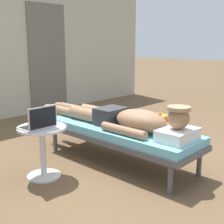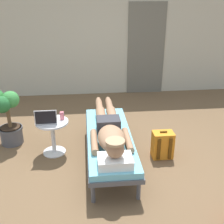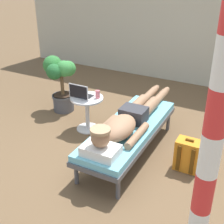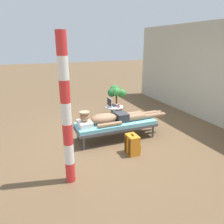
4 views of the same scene
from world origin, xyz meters
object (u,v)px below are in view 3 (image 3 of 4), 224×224
drink_glass (98,94)px  person_reclining (127,121)px  lounge_chair (129,131)px  backpack (188,155)px  laptop (81,94)px  side_table (87,108)px  potted_plant (60,79)px  porch_post (210,155)px

drink_glass → person_reclining: bearing=-32.3°
lounge_chair → backpack: (0.78, 0.03, -0.15)m
laptop → side_table: bearing=40.5°
lounge_chair → potted_plant: (-1.55, 0.67, 0.21)m
lounge_chair → person_reclining: (-0.00, -0.06, 0.17)m
person_reclining → potted_plant: size_ratio=2.36×
side_table → porch_post: porch_post is taller
potted_plant → drink_glass: bearing=-19.4°
person_reclining → backpack: size_ratio=5.12×
person_reclining → side_table: 0.90m
person_reclining → drink_glass: size_ratio=18.53×
laptop → potted_plant: (-0.68, 0.42, -0.03)m
potted_plant → side_table: bearing=-26.7°
person_reclining → laptop: size_ratio=7.00×
drink_glass → porch_post: (1.86, -1.67, 0.57)m
lounge_chair → drink_glass: (-0.66, 0.36, 0.24)m
side_table → potted_plant: bearing=153.3°
backpack → person_reclining: bearing=-173.4°
person_reclining → porch_post: (1.20, -1.25, 0.64)m
backpack → lounge_chair: bearing=-177.9°
side_table → drink_glass: bearing=21.1°
laptop → drink_glass: (0.21, 0.11, -0.00)m
drink_glass → backpack: bearing=-12.8°
side_table → laptop: bearing=-139.5°
drink_glass → backpack: drink_glass is taller
side_table → drink_glass: size_ratio=4.47×
lounge_chair → backpack: 0.80m
potted_plant → porch_post: bearing=-35.8°
porch_post → lounge_chair: bearing=132.4°
porch_post → person_reclining: bearing=133.8°
potted_plant → porch_post: 3.44m
laptop → backpack: bearing=-7.5°
drink_glass → lounge_chair: bearing=-28.3°
side_table → potted_plant: 0.85m
side_table → backpack: bearing=-9.6°
person_reclining → backpack: (0.78, 0.09, -0.32)m
potted_plant → porch_post: (2.75, -1.98, 0.60)m
backpack → potted_plant: bearing=164.6°
side_table → potted_plant: size_ratio=0.57×
person_reclining → side_table: bearing=156.1°
side_table → porch_post: size_ratio=0.23×
side_table → laptop: laptop is taller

